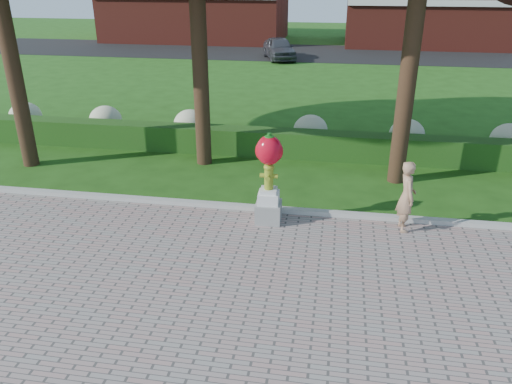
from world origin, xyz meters
The scene contains 9 objects.
ground centered at (0.00, 0.00, 0.00)m, with size 100.00×100.00×0.00m, color #1F4912.
curb centered at (0.00, 3.00, 0.07)m, with size 40.00×0.18×0.15m, color #ADADA5.
lawn_hedge centered at (0.00, 7.00, 0.40)m, with size 24.00×0.70×0.80m, color #154714.
hydrangea_row centered at (0.57, 8.00, 0.55)m, with size 20.10×1.10×0.99m.
street centered at (0.00, 28.00, 0.01)m, with size 50.00×8.00×0.02m, color black.
building_right centered at (8.00, 34.00, 3.20)m, with size 12.00×8.00×6.40m, color maroon.
hydrant_sculpture centered at (0.44, 2.50, 1.14)m, with size 0.61×0.58×2.08m.
woman centered at (3.41, 2.60, 0.83)m, with size 0.58×0.38×1.58m, color tan.
parked_car centered at (-2.14, 25.00, 0.70)m, with size 1.61×3.99×1.36m, color #3F4147.
Camera 1 is at (1.83, -7.50, 5.26)m, focal length 35.00 mm.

